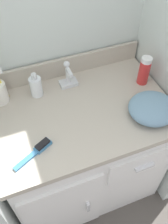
{
  "coord_description": "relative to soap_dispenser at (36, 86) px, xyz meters",
  "views": [
    {
      "loc": [
        -0.27,
        -0.72,
        1.61
      ],
      "look_at": [
        0.0,
        -0.03,
        0.75
      ],
      "focal_mm": 40.0,
      "sensor_mm": 36.0,
      "label": 1
    }
  ],
  "objects": [
    {
      "name": "ground_plane",
      "position": [
        0.17,
        -0.18,
        -0.79
      ],
      "size": [
        6.0,
        6.0,
        0.0
      ],
      "primitive_type": "plane",
      "color": "#4C4742"
    },
    {
      "name": "vanity",
      "position": [
        0.17,
        -0.18,
        -0.4
      ],
      "size": [
        0.86,
        0.59,
        0.73
      ],
      "color": "white",
      "rests_on": "ground_plane"
    },
    {
      "name": "backsplash",
      "position": [
        0.17,
        0.1,
        -0.0
      ],
      "size": [
        0.86,
        0.02,
        0.1
      ],
      "color": "#B2A899",
      "rests_on": "vanity"
    },
    {
      "name": "hand_towel",
      "position": [
        0.47,
        -0.32,
        -0.02
      ],
      "size": [
        0.23,
        0.21,
        0.08
      ],
      "color": "#6B8EA8",
      "rests_on": "vanity"
    },
    {
      "name": "sink_faucet",
      "position": [
        0.17,
        0.01,
        -0.01
      ],
      "size": [
        0.09,
        0.09,
        0.14
      ],
      "color": "silver",
      "rests_on": "vanity"
    },
    {
      "name": "shaving_cream_can",
      "position": [
        0.53,
        -0.11,
        0.02
      ],
      "size": [
        0.05,
        0.05,
        0.15
      ],
      "color": "red",
      "rests_on": "vanity"
    },
    {
      "name": "wall_back",
      "position": [
        0.17,
        0.15,
        0.31
      ],
      "size": [
        1.04,
        0.08,
        2.2
      ],
      "primitive_type": "cube",
      "color": "silver",
      "rests_on": "ground_plane"
    },
    {
      "name": "soap_dispenser",
      "position": [
        0.0,
        0.0,
        0.0
      ],
      "size": [
        0.06,
        0.06,
        0.14
      ],
      "color": "white",
      "rests_on": "vanity"
    },
    {
      "name": "hairbrush",
      "position": [
        -0.08,
        -0.32,
        -0.04
      ],
      "size": [
        0.18,
        0.11,
        0.03
      ],
      "rotation": [
        0.0,
        0.0,
        0.46
      ],
      "color": "teal",
      "rests_on": "vanity"
    }
  ]
}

